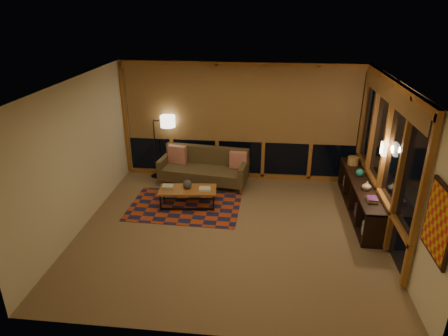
# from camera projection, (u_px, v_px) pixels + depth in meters

# --- Properties ---
(floor) EXTENTS (5.50, 5.00, 0.01)m
(floor) POSITION_uv_depth(u_px,v_px,m) (230.00, 231.00, 7.36)
(floor) COLOR brown
(floor) RESTS_ON ground
(ceiling) EXTENTS (5.50, 5.00, 0.01)m
(ceiling) POSITION_uv_depth(u_px,v_px,m) (231.00, 84.00, 6.30)
(ceiling) COLOR white
(ceiling) RESTS_ON walls
(walls) EXTENTS (5.51, 5.01, 2.70)m
(walls) POSITION_uv_depth(u_px,v_px,m) (230.00, 163.00, 6.83)
(walls) COLOR beige
(walls) RESTS_ON floor
(window_wall_back) EXTENTS (5.30, 0.16, 2.60)m
(window_wall_back) POSITION_uv_depth(u_px,v_px,m) (240.00, 123.00, 9.05)
(window_wall_back) COLOR #B15B23
(window_wall_back) RESTS_ON walls
(window_wall_right) EXTENTS (0.16, 3.70, 2.60)m
(window_wall_right) POSITION_uv_depth(u_px,v_px,m) (383.00, 157.00, 7.11)
(window_wall_right) COLOR #B15B23
(window_wall_right) RESTS_ON walls
(wall_art) EXTENTS (0.06, 0.74, 0.94)m
(wall_art) POSITION_uv_depth(u_px,v_px,m) (439.00, 222.00, 4.83)
(wall_art) COLOR red
(wall_art) RESTS_ON walls
(wall_sconce) EXTENTS (0.12, 0.18, 0.22)m
(wall_sconce) POSITION_uv_depth(u_px,v_px,m) (383.00, 149.00, 6.90)
(wall_sconce) COLOR beige
(wall_sconce) RESTS_ON walls
(sofa) EXTENTS (2.05, 1.05, 0.80)m
(sofa) POSITION_uv_depth(u_px,v_px,m) (203.00, 168.00, 9.07)
(sofa) COLOR #473C25
(sofa) RESTS_ON floor
(pillow_left) EXTENTS (0.44, 0.22, 0.42)m
(pillow_left) POSITION_uv_depth(u_px,v_px,m) (177.00, 154.00, 9.27)
(pillow_left) COLOR #AE0D00
(pillow_left) RESTS_ON sofa
(pillow_right) EXTENTS (0.39, 0.15, 0.38)m
(pillow_right) POSITION_uv_depth(u_px,v_px,m) (238.00, 160.00, 8.97)
(pillow_right) COLOR #AE0D00
(pillow_right) RESTS_ON sofa
(area_rug) EXTENTS (2.28, 1.55, 0.01)m
(area_rug) POSITION_uv_depth(u_px,v_px,m) (185.00, 206.00, 8.21)
(area_rug) COLOR #A83B17
(area_rug) RESTS_ON floor
(coffee_table) EXTENTS (1.20, 0.64, 0.39)m
(coffee_table) POSITION_uv_depth(u_px,v_px,m) (188.00, 197.00, 8.17)
(coffee_table) COLOR #B15B23
(coffee_table) RESTS_ON floor
(book_stack_a) EXTENTS (0.26, 0.21, 0.07)m
(book_stack_a) POSITION_uv_depth(u_px,v_px,m) (168.00, 187.00, 8.11)
(book_stack_a) COLOR beige
(book_stack_a) RESTS_ON coffee_table
(book_stack_b) EXTENTS (0.26, 0.22, 0.05)m
(book_stack_b) POSITION_uv_depth(u_px,v_px,m) (205.00, 189.00, 8.05)
(book_stack_b) COLOR beige
(book_stack_b) RESTS_ON coffee_table
(ceramic_pot) EXTENTS (0.21, 0.21, 0.18)m
(ceramic_pot) POSITION_uv_depth(u_px,v_px,m) (187.00, 184.00, 8.09)
(ceramic_pot) COLOR black
(ceramic_pot) RESTS_ON coffee_table
(floor_lamp) EXTENTS (0.54, 0.39, 1.53)m
(floor_lamp) POSITION_uv_depth(u_px,v_px,m) (155.00, 146.00, 9.33)
(floor_lamp) COLOR black
(floor_lamp) RESTS_ON floor
(bookshelf) EXTENTS (0.40, 2.63, 0.66)m
(bookshelf) POSITION_uv_depth(u_px,v_px,m) (360.00, 197.00, 7.90)
(bookshelf) COLOR black
(bookshelf) RESTS_ON floor
(basket) EXTENTS (0.23, 0.23, 0.17)m
(basket) POSITION_uv_depth(u_px,v_px,m) (353.00, 161.00, 8.55)
(basket) COLOR #AD8435
(basket) RESTS_ON bookshelf
(teal_bowl) EXTENTS (0.16, 0.16, 0.15)m
(teal_bowl) POSITION_uv_depth(u_px,v_px,m) (360.00, 172.00, 8.00)
(teal_bowl) COLOR #1C8379
(teal_bowl) RESTS_ON bookshelf
(vase) EXTENTS (0.18, 0.18, 0.18)m
(vase) POSITION_uv_depth(u_px,v_px,m) (367.00, 186.00, 7.41)
(vase) COLOR tan
(vase) RESTS_ON bookshelf
(shelf_book_stack) EXTENTS (0.19, 0.25, 0.07)m
(shelf_book_stack) POSITION_uv_depth(u_px,v_px,m) (372.00, 200.00, 7.01)
(shelf_book_stack) COLOR beige
(shelf_book_stack) RESTS_ON bookshelf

